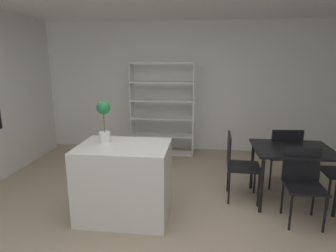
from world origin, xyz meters
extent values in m
plane|color=tan|center=(0.00, 0.00, 0.00)|extent=(9.33, 9.33, 0.00)
cube|color=white|center=(0.00, 3.10, 1.33)|extent=(6.78, 0.06, 2.66)
cube|color=silver|center=(-0.40, 0.26, 0.45)|extent=(1.07, 0.79, 0.90)
cylinder|color=white|center=(-0.66, 0.37, 0.97)|extent=(0.14, 0.14, 0.13)
cylinder|color=#476633|center=(-0.66, 0.37, 1.15)|extent=(0.01, 0.01, 0.24)
sphere|color=#25773C|center=(-0.66, 0.37, 1.33)|extent=(0.16, 0.16, 0.16)
cube|color=white|center=(-0.90, 2.70, 0.92)|extent=(0.02, 0.31, 1.84)
cube|color=white|center=(0.35, 2.70, 0.92)|extent=(0.02, 0.31, 1.84)
cube|color=white|center=(-0.27, 2.70, 1.83)|extent=(1.27, 0.31, 0.02)
cube|color=white|center=(-0.27, 2.70, 0.01)|extent=(1.27, 0.31, 0.02)
cube|color=white|center=(-0.27, 2.70, 0.38)|extent=(1.23, 0.31, 0.02)
cube|color=white|center=(-0.27, 2.70, 0.74)|extent=(1.23, 0.31, 0.02)
cube|color=white|center=(-0.27, 2.70, 1.10)|extent=(1.23, 0.31, 0.02)
cube|color=white|center=(-0.27, 2.70, 1.46)|extent=(1.23, 0.31, 0.02)
cube|color=red|center=(-0.72, 2.70, 0.14)|extent=(0.06, 0.25, 0.23)
cube|color=#2D6BAD|center=(-0.63, 2.70, 0.09)|extent=(0.06, 0.25, 0.14)
cube|color=silver|center=(-0.56, 2.70, 0.11)|extent=(0.03, 0.25, 0.17)
cube|color=#2D6BAD|center=(-0.51, 2.70, 0.10)|extent=(0.04, 0.25, 0.16)
cube|color=black|center=(1.72, 0.86, 0.74)|extent=(1.00, 0.82, 0.03)
cylinder|color=black|center=(1.28, 0.51, 0.36)|extent=(0.04, 0.04, 0.73)
cylinder|color=black|center=(1.28, 1.21, 0.36)|extent=(0.04, 0.04, 0.73)
cylinder|color=black|center=(2.16, 1.21, 0.36)|extent=(0.04, 0.04, 0.73)
cube|color=black|center=(1.72, 1.39, 0.48)|extent=(0.48, 0.46, 0.03)
cube|color=black|center=(1.74, 1.20, 0.71)|extent=(0.44, 0.07, 0.43)
cylinder|color=black|center=(1.90, 1.59, 0.23)|extent=(0.03, 0.03, 0.47)
cylinder|color=black|center=(1.51, 1.55, 0.23)|extent=(0.03, 0.03, 0.47)
cylinder|color=black|center=(1.93, 1.23, 0.23)|extent=(0.03, 0.03, 0.47)
cylinder|color=black|center=(1.55, 1.20, 0.23)|extent=(0.03, 0.03, 0.47)
cube|color=black|center=(1.10, 0.86, 0.47)|extent=(0.46, 0.46, 0.03)
cube|color=black|center=(0.90, 0.87, 0.70)|extent=(0.05, 0.44, 0.43)
cylinder|color=black|center=(1.28, 0.66, 0.23)|extent=(0.03, 0.03, 0.46)
cylinder|color=black|center=(1.30, 1.04, 0.23)|extent=(0.03, 0.03, 0.46)
cylinder|color=black|center=(0.90, 0.68, 0.23)|extent=(0.03, 0.03, 0.46)
cylinder|color=black|center=(0.92, 1.06, 0.23)|extent=(0.03, 0.03, 0.46)
cylinder|color=black|center=(2.16, 1.06, 0.22)|extent=(0.03, 0.03, 0.43)
cylinder|color=black|center=(2.15, 0.68, 0.22)|extent=(0.03, 0.03, 0.43)
cube|color=black|center=(1.72, 0.33, 0.45)|extent=(0.43, 0.43, 0.03)
cube|color=black|center=(1.72, 0.53, 0.67)|extent=(0.42, 0.04, 0.40)
cylinder|color=black|center=(1.54, 0.15, 0.22)|extent=(0.03, 0.03, 0.44)
cylinder|color=black|center=(1.90, 0.15, 0.22)|extent=(0.03, 0.03, 0.44)
cylinder|color=black|center=(1.54, 0.52, 0.22)|extent=(0.03, 0.03, 0.44)
cylinder|color=black|center=(1.91, 0.51, 0.22)|extent=(0.03, 0.03, 0.44)
camera|label=1|loc=(0.51, -2.87, 1.89)|focal=30.33mm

